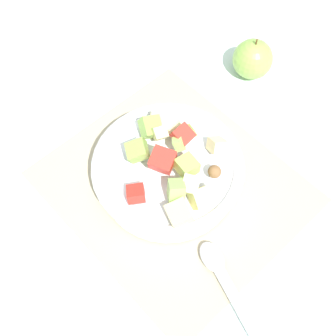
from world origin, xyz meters
The scene contains 5 objects.
ground_plane centered at (0.00, 0.00, 0.00)m, with size 2.40×2.40×0.00m, color silver.
placemat centered at (0.00, 0.00, 0.00)m, with size 0.43×0.38×0.01m, color tan.
salad_bowl centered at (0.01, 0.00, 0.04)m, with size 0.27×0.27×0.11m.
serving_spoon centered at (-0.19, 0.06, 0.01)m, with size 0.22×0.09×0.01m.
whole_apple centered at (0.09, -0.31, 0.04)m, with size 0.08×0.08×0.09m.
Camera 1 is at (-0.28, 0.28, 0.74)m, focal length 49.31 mm.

